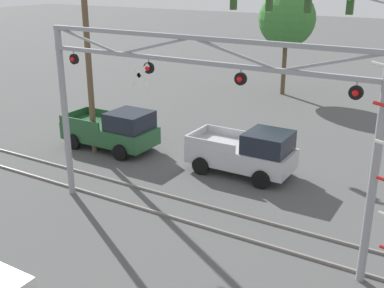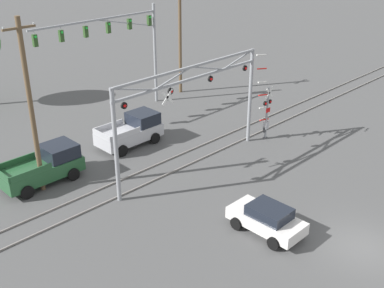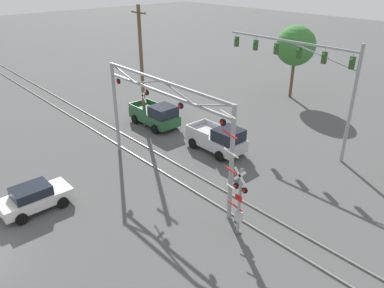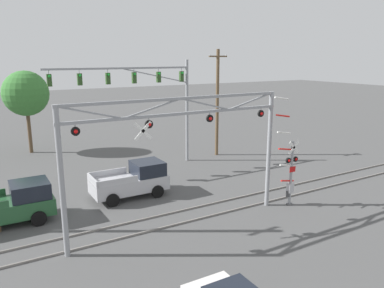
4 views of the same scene
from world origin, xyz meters
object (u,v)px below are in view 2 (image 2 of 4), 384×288
Objects in this scene: crossing_signal_mast at (266,112)px; pickup_truck_following at (45,166)px; traffic_signal_span at (124,39)px; utility_pole_left at (31,107)px; pickup_truck_lead at (132,130)px; sedan_waiting at (267,219)px; crossing_gantry at (191,100)px; utility_pole_right at (180,41)px.

crossing_signal_mast is 1.33× the size of pickup_truck_following.
utility_pole_left is at bearing -149.68° from traffic_signal_span.
pickup_truck_lead is (-3.84, -5.50, -4.95)m from traffic_signal_span.
sedan_waiting is (-9.06, -7.07, -1.33)m from crossing_signal_mast.
crossing_gantry is 1.16× the size of utility_pole_left.
pickup_truck_following is 13.63m from sedan_waiting.
pickup_truck_following is (-7.49, 4.88, -3.54)m from crossing_gantry.
crossing_gantry is 6.48m from pickup_truck_lead.
sedan_waiting is (-1.79, -13.10, -0.24)m from pickup_truck_lead.
crossing_signal_mast is at bearing -73.43° from traffic_signal_span.
crossing_signal_mast is 1.66× the size of sedan_waiting.
sedan_waiting is at bearing -106.84° from traffic_signal_span.
crossing_signal_mast is 0.71× the size of utility_pole_right.
pickup_truck_lead and pickup_truck_following have the same top height.
crossing_signal_mast is 15.37m from pickup_truck_following.
utility_pole_right is at bearing 29.67° from pickup_truck_lead.
pickup_truck_following is 1.25× the size of sedan_waiting.
utility_pole_right reaches higher than pickup_truck_following.
crossing_gantry is 1.27× the size of utility_pole_right.
crossing_gantry is at bearing -107.27° from traffic_signal_span.
traffic_signal_span is at bearing 73.16° from sedan_waiting.
pickup_truck_following is at bearing -151.02° from traffic_signal_span.
crossing_signal_mast is 12.63m from traffic_signal_span.
crossing_gantry is at bearing 73.76° from sedan_waiting.
utility_pole_left reaches higher than traffic_signal_span.
utility_pole_left reaches higher than pickup_truck_following.
crossing_gantry is at bearing -33.06° from pickup_truck_following.
crossing_signal_mast is 0.64× the size of utility_pole_left.
traffic_signal_span reaches higher than pickup_truck_lead.
traffic_signal_span is at bearing 72.73° from crossing_gantry.
crossing_signal_mast is at bearing -39.69° from pickup_truck_lead.
utility_pole_left reaches higher than crossing_gantry.
crossing_signal_mast is 9.50m from pickup_truck_lead.
utility_pole_left is (-14.99, 4.76, 3.06)m from crossing_signal_mast.
sedan_waiting is at bearing -106.24° from crossing_gantry.
crossing_gantry reaches higher than pickup_truck_lead.
crossing_signal_mast reaches higher than pickup_truck_lead.
utility_pole_left reaches higher than crossing_signal_mast.
pickup_truck_lead is (-0.45, 5.41, -3.54)m from crossing_gantry.
utility_pole_right is (2.88, 11.81, 2.62)m from crossing_signal_mast.
traffic_signal_span is 6.43m from utility_pole_right.
traffic_signal_span is at bearing 30.32° from utility_pole_left.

